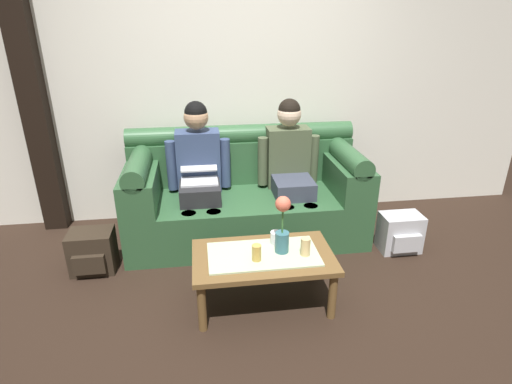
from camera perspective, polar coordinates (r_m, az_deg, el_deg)
ground_plane at (r=2.96m, az=1.37°, el=-16.31°), size 14.00×14.00×0.00m
back_wall_patterned at (r=3.99m, az=-2.57°, el=16.93°), size 6.00×0.12×2.90m
timber_pillar at (r=4.10m, az=-28.91°, el=14.38°), size 0.20×0.20×2.90m
couch at (r=3.76m, az=-1.47°, el=-0.51°), size 2.07×0.88×0.96m
person_left at (r=3.63m, az=-7.87°, el=3.24°), size 0.56×0.67×1.22m
person_right at (r=3.71m, az=4.70°, el=3.87°), size 0.56×0.67×1.22m
coffee_table at (r=2.86m, az=1.00°, el=-9.43°), size 0.96×0.56×0.39m
flower_vase at (r=2.76m, az=3.66°, el=-4.54°), size 0.10×0.10×0.41m
cup_near_left at (r=2.74m, az=0.08°, el=-8.35°), size 0.06×0.06×0.11m
cup_near_right at (r=2.81m, az=6.82°, el=-7.48°), size 0.06×0.06×0.12m
cup_far_center at (r=2.94m, az=2.76°, el=-6.28°), size 0.08×0.08×0.09m
backpack_left at (r=3.54m, az=-21.59°, el=-7.65°), size 0.34×0.30×0.33m
backpack_right at (r=3.77m, az=19.24°, el=-5.36°), size 0.34×0.27×0.33m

